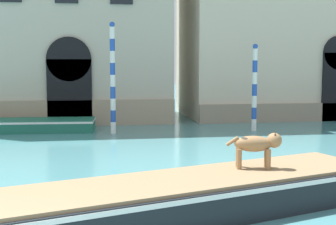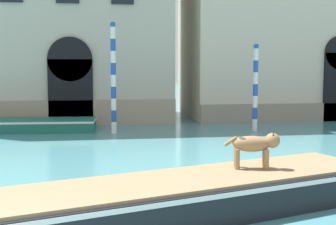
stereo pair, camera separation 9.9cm
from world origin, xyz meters
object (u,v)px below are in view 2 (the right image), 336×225
object	(u,v)px
boat_moored_near_palazzo	(23,125)
mooring_pole_2	(113,78)
dog_on_deck	(255,144)
boat_foreground	(171,198)
mooring_pole_0	(255,87)

from	to	relation	value
boat_moored_near_palazzo	mooring_pole_2	world-z (taller)	mooring_pole_2
dog_on_deck	boat_foreground	bearing A→B (deg)	-147.47
boat_moored_near_palazzo	boat_foreground	bearing A→B (deg)	-65.66
boat_foreground	dog_on_deck	bearing A→B (deg)	2.76
boat_moored_near_palazzo	mooring_pole_2	bearing A→B (deg)	-13.88
boat_foreground	mooring_pole_2	distance (m)	10.47
boat_foreground	dog_on_deck	size ratio (longest dim) A/B	8.14
boat_foreground	boat_moored_near_palazzo	xyz separation A→B (m)	(-4.27, 11.44, -0.11)
mooring_pole_0	mooring_pole_2	distance (m)	5.72
boat_foreground	mooring_pole_2	bearing A→B (deg)	75.81
dog_on_deck	mooring_pole_0	world-z (taller)	mooring_pole_0
mooring_pole_0	dog_on_deck	bearing A→B (deg)	-108.92
dog_on_deck	boat_moored_near_palazzo	distance (m)	12.38
mooring_pole_0	mooring_pole_2	xyz separation A→B (m)	(-5.70, 0.05, 0.40)
dog_on_deck	mooring_pole_0	distance (m)	10.14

